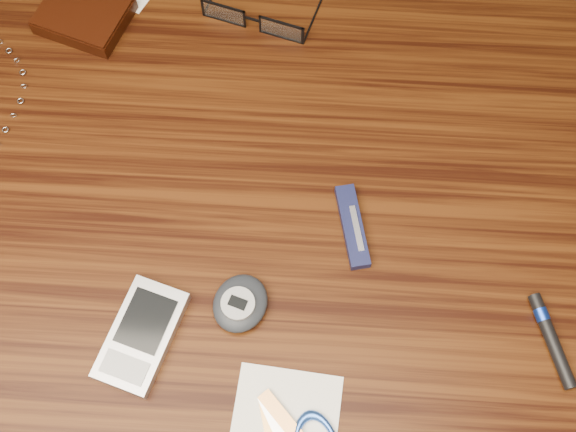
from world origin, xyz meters
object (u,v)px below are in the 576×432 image
object	(u,v)px
desk	(251,271)
pedometer	(240,303)
wallet_and_card	(85,14)
eyeglasses	(255,17)
pda_phone	(141,335)
pocket_knife	(352,226)

from	to	relation	value
desk	pedometer	size ratio (longest dim) A/B	13.29
desk	wallet_and_card	world-z (taller)	wallet_and_card
eyeglasses	pedometer	xyz separation A→B (m)	(0.01, -0.35, -0.00)
desk	eyeglasses	size ratio (longest dim) A/B	6.14
desk	pda_phone	bearing A→B (deg)	-130.54
pda_phone	desk	bearing A→B (deg)	49.46
pedometer	eyeglasses	bearing A→B (deg)	92.14
eyeglasses	pocket_knife	xyz separation A→B (m)	(0.12, -0.26, -0.01)
pda_phone	pocket_knife	xyz separation A→B (m)	(0.20, 0.13, -0.00)
desk	eyeglasses	bearing A→B (deg)	92.57
pocket_knife	desk	bearing A→B (deg)	-169.81
pedometer	pda_phone	bearing A→B (deg)	-158.27
pda_phone	pocket_knife	bearing A→B (deg)	32.35
wallet_and_card	pedometer	size ratio (longest dim) A/B	1.87
desk	pedometer	world-z (taller)	pedometer
desk	pocket_knife	xyz separation A→B (m)	(0.11, 0.02, 0.11)
wallet_and_card	pocket_knife	bearing A→B (deg)	-37.68
wallet_and_card	pedometer	xyz separation A→B (m)	(0.22, -0.34, 0.00)
eyeglasses	pedometer	size ratio (longest dim) A/B	2.16
wallet_and_card	pocket_knife	xyz separation A→B (m)	(0.33, -0.25, -0.00)
wallet_and_card	eyeglasses	world-z (taller)	eyeglasses
wallet_and_card	pda_phone	xyz separation A→B (m)	(0.12, -0.38, -0.00)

